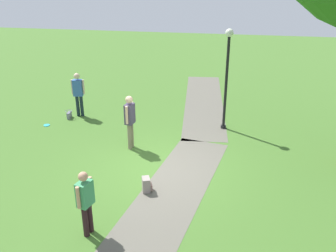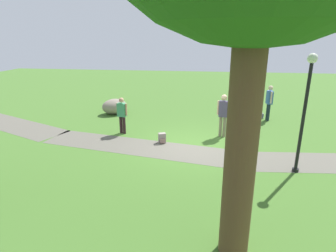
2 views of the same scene
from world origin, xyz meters
TOP-DOWN VIEW (x-y plane):
  - ground_plane at (0.00, 0.00)m, footprint 48.00×48.00m
  - footpath_segment_near at (-6.02, 0.76)m, footprint 8.11×2.34m
  - footpath_segment_mid at (1.91, 0.42)m, footprint 8.16×3.00m
  - lamp_post at (-3.33, 1.71)m, footprint 0.28×0.28m
  - woman_with_handbag at (-3.54, -3.98)m, footprint 0.29×0.52m
  - man_near_boulder at (-1.17, -1.24)m, footprint 0.51×0.29m
  - passerby_on_path at (3.11, -1.05)m, footprint 0.50×0.33m
  - handbag_on_grass at (-3.25, -4.33)m, footprint 0.33×0.31m
  - spare_backpack_on_lawn at (1.23, -0.15)m, footprint 0.33×0.33m
  - frisbee_on_grass at (-2.40, -4.87)m, footprint 0.23×0.23m

SIDE VIEW (x-z plane):
  - ground_plane at x=0.00m, z-range 0.00..0.00m
  - footpath_segment_near at x=-6.02m, z-range 0.00..0.01m
  - footpath_segment_mid at x=1.91m, z-range 0.00..0.01m
  - frisbee_on_grass at x=-2.40m, z-range 0.00..0.02m
  - handbag_on_grass at x=-3.25m, z-range -0.01..0.29m
  - spare_backpack_on_lawn at x=1.23m, z-range -0.01..0.39m
  - passerby_on_path at x=3.11m, z-range 0.12..1.71m
  - woman_with_handbag at x=-3.54m, z-range 0.15..1.91m
  - man_near_boulder at x=-1.17m, z-range 0.16..1.96m
  - lamp_post at x=-3.33m, z-range 0.42..4.04m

